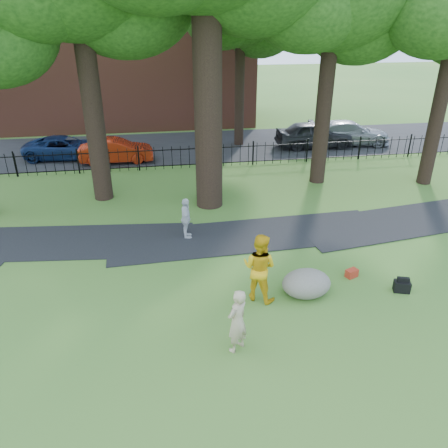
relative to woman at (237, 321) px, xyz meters
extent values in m
plane|color=#396C25|center=(0.50, 1.89, -0.84)|extent=(120.00, 120.00, 0.00)
cube|color=black|center=(1.50, 5.79, -0.84)|extent=(36.07, 3.85, 0.03)
cube|color=black|center=(0.50, 17.89, -0.84)|extent=(80.00, 7.00, 0.02)
cube|color=black|center=(0.50, 13.89, 0.18)|extent=(44.00, 0.04, 0.04)
cube|color=black|center=(0.50, 13.89, -0.66)|extent=(44.00, 0.04, 0.04)
cube|color=brown|center=(-3.50, 25.89, 5.16)|extent=(18.00, 8.00, 12.00)
cylinder|color=black|center=(0.50, 8.89, 4.41)|extent=(1.10, 1.10, 10.50)
cylinder|color=black|center=(-4.00, 10.39, 3.71)|extent=(0.80, 0.80, 9.10)
cylinder|color=black|center=(6.00, 10.89, 3.36)|extent=(0.70, 0.70, 8.40)
ellipsoid|color=#173A0F|center=(7.48, 11.71, 6.60)|extent=(5.28, 5.28, 4.49)
cylinder|color=black|center=(11.00, 9.89, 3.18)|extent=(0.64, 0.64, 8.05)
ellipsoid|color=#173A0F|center=(9.76, 9.27, 6.75)|extent=(4.65, 4.65, 3.95)
imported|color=tan|center=(0.00, 0.00, 0.00)|extent=(0.73, 0.70, 1.69)
imported|color=gold|center=(1.00, 1.98, 0.17)|extent=(1.25, 1.21, 2.03)
imported|color=silver|center=(-0.72, 6.01, -0.08)|extent=(0.42, 0.91, 1.53)
ellipsoid|color=slate|center=(2.40, 1.94, -0.43)|extent=(1.71, 1.51, 0.83)
cube|color=black|center=(5.22, 1.62, -0.68)|extent=(0.52, 0.41, 0.34)
cube|color=#9F2917|center=(4.10, 2.59, -0.72)|extent=(0.43, 0.36, 0.25)
imported|color=#A0220C|center=(-3.72, 15.49, -0.20)|extent=(3.92, 1.41, 1.29)
imported|color=#0E2049|center=(-6.56, 16.65, -0.23)|extent=(4.56, 2.42, 1.22)
imported|color=black|center=(7.85, 16.59, -0.06)|extent=(4.64, 1.98, 1.56)
imported|color=gray|center=(10.20, 16.85, -0.13)|extent=(5.13, 2.62, 1.43)
camera|label=1|loc=(-1.62, -8.07, 6.55)|focal=35.00mm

